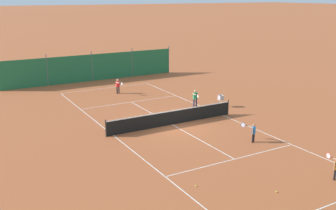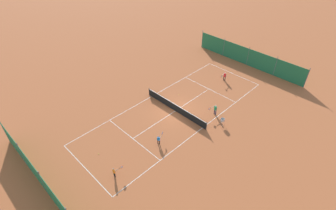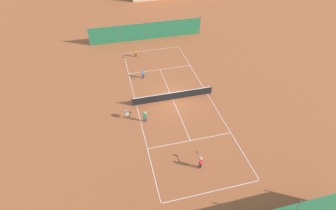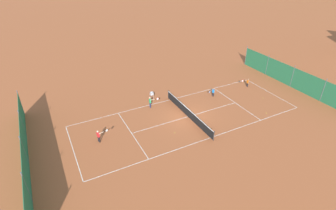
# 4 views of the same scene
# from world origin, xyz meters

# --- Properties ---
(ground_plane) EXTENTS (600.00, 600.00, 0.00)m
(ground_plane) POSITION_xyz_m (0.00, 0.00, 0.00)
(ground_plane) COLOR #A8542D
(court_line_markings) EXTENTS (8.25, 23.85, 0.01)m
(court_line_markings) POSITION_xyz_m (0.00, 0.00, 0.00)
(court_line_markings) COLOR white
(court_line_markings) RESTS_ON ground
(tennis_net) EXTENTS (9.18, 0.08, 1.06)m
(tennis_net) POSITION_xyz_m (0.00, 0.00, 0.50)
(tennis_net) COLOR #2D2D2D
(tennis_net) RESTS_ON ground
(windscreen_fence_far) EXTENTS (17.28, 0.08, 2.90)m
(windscreen_fence_far) POSITION_xyz_m (-0.00, 15.50, 1.31)
(windscreen_fence_far) COLOR #236B42
(windscreen_fence_far) RESTS_ON ground
(player_far_service) EXTENTS (0.55, 1.04, 1.31)m
(player_far_service) POSITION_xyz_m (-3.62, -2.75, 0.76)
(player_far_service) COLOR #23284C
(player_far_service) RESTS_ON ground
(player_far_baseline) EXTENTS (0.42, 1.08, 1.26)m
(player_far_baseline) POSITION_xyz_m (-0.19, -9.48, 0.74)
(player_far_baseline) COLOR black
(player_far_baseline) RESTS_ON ground
(player_near_baseline) EXTENTS (0.44, 0.96, 1.10)m
(player_near_baseline) POSITION_xyz_m (-2.43, 4.96, 0.65)
(player_near_baseline) COLOR black
(player_near_baseline) RESTS_ON ground
(player_near_service) EXTENTS (0.45, 0.93, 1.10)m
(player_near_service) POSITION_xyz_m (-2.55, 10.46, 0.65)
(player_near_service) COLOR black
(player_near_service) RESTS_ON ground
(tennis_ball_alley_left) EXTENTS (0.07, 0.07, 0.07)m
(tennis_ball_alley_left) POSITION_xyz_m (3.39, 7.92, 0.03)
(tennis_ball_alley_left) COLOR #CCE033
(tennis_ball_alley_left) RESTS_ON ground
(tennis_ball_by_net_right) EXTENTS (0.07, 0.07, 0.07)m
(tennis_ball_by_net_right) POSITION_xyz_m (0.70, 10.08, 0.03)
(tennis_ball_by_net_right) COLOR #CCE033
(tennis_ball_by_net_right) RESTS_ON ground
(tennis_ball_near_corner) EXTENTS (0.07, 0.07, 0.07)m
(tennis_ball_near_corner) POSITION_xyz_m (1.88, -2.65, 0.03)
(tennis_ball_near_corner) COLOR #CCE033
(tennis_ball_near_corner) RESTS_ON ground
(ball_hopper) EXTENTS (0.36, 0.36, 0.89)m
(ball_hopper) POSITION_xyz_m (-5.30, -1.83, 0.65)
(ball_hopper) COLOR #B7B7BC
(ball_hopper) RESTS_ON ground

